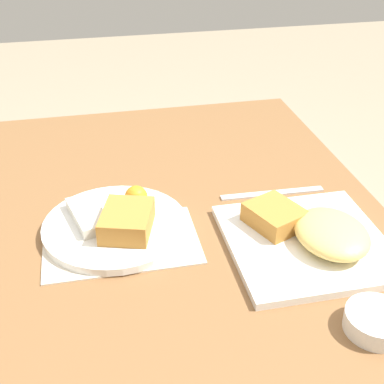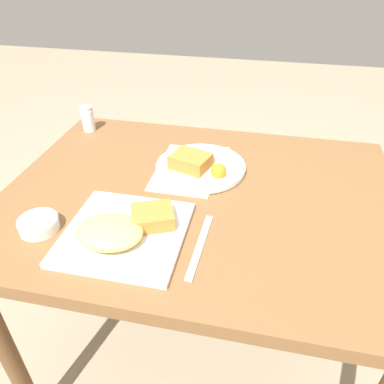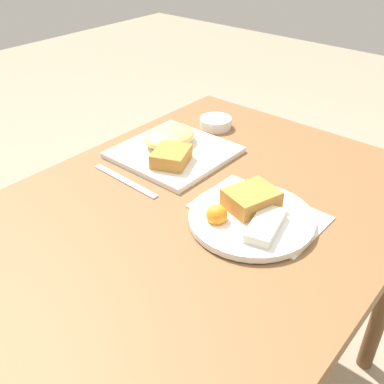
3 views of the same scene
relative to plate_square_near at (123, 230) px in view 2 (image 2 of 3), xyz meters
The scene contains 8 objects.
ground_plane 0.81m from the plate_square_near, 57.17° to the left, with size 8.00×8.00×0.00m, color gray.
dining_table 0.27m from the plate_square_near, 57.17° to the left, with size 1.05×0.80×0.74m.
menu_card 0.33m from the plate_square_near, 76.88° to the left, with size 0.17×0.27×0.00m.
plate_square_near is the anchor object (origin of this frame).
plate_oval_far 0.34m from the plate_square_near, 70.68° to the left, with size 0.26×0.26×0.05m.
sauce_ramekin 0.21m from the plate_square_near, behind, with size 0.09×0.09×0.03m.
salt_shaker 0.60m from the plate_square_near, 122.02° to the left, with size 0.04×0.04×0.09m.
butter_knife 0.18m from the plate_square_near, ahead, with size 0.02×0.21×0.00m.
Camera 2 is at (0.15, -0.80, 1.32)m, focal length 35.00 mm.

